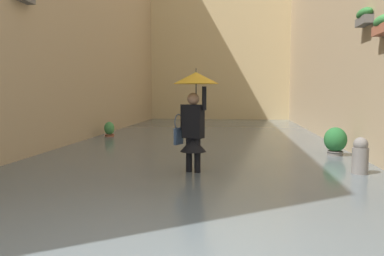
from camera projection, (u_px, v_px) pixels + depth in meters
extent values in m
plane|color=slate|center=(206.00, 145.00, 12.98)|extent=(60.00, 60.00, 0.00)
cube|color=#515B60|center=(206.00, 142.00, 12.97)|extent=(8.52, 24.97, 0.19)
cube|color=#9E563D|center=(383.00, 30.00, 7.61)|extent=(0.20, 0.70, 0.18)
ellipsoid|color=#387F3D|center=(383.00, 21.00, 7.60)|extent=(0.28, 0.76, 0.24)
cube|color=#66605B|center=(364.00, 21.00, 8.74)|extent=(0.20, 0.70, 0.18)
ellipsoid|color=#2D7033|center=(364.00, 14.00, 8.73)|extent=(0.28, 0.76, 0.24)
cube|color=tan|center=(220.00, 38.00, 22.82)|extent=(11.32, 1.80, 9.65)
cube|color=#4C4233|center=(189.00, 179.00, 7.65)|extent=(0.19, 0.26, 0.10)
cylinder|color=black|center=(189.00, 157.00, 7.61)|extent=(0.16, 0.16, 0.75)
cube|color=#4C4233|center=(197.00, 180.00, 7.56)|extent=(0.19, 0.26, 0.10)
cylinder|color=black|center=(197.00, 158.00, 7.53)|extent=(0.16, 0.16, 0.75)
cube|color=black|center=(193.00, 121.00, 7.51)|extent=(0.43, 0.34, 0.63)
cone|color=black|center=(193.00, 144.00, 7.55)|extent=(0.65, 0.65, 0.28)
sphere|color=#8C664C|center=(193.00, 99.00, 7.47)|extent=(0.23, 0.23, 0.23)
cylinder|color=black|center=(204.00, 98.00, 7.36)|extent=(0.11, 0.11, 0.44)
cylinder|color=black|center=(183.00, 117.00, 7.61)|extent=(0.11, 0.11, 0.48)
cylinder|color=black|center=(196.00, 91.00, 7.43)|extent=(0.02, 0.02, 0.50)
cone|color=gold|center=(196.00, 78.00, 7.41)|extent=(0.87, 0.87, 0.22)
cylinder|color=black|center=(196.00, 70.00, 7.39)|extent=(0.01, 0.01, 0.08)
cube|color=#334766|center=(179.00, 136.00, 7.66)|extent=(0.16, 0.28, 0.32)
torus|color=#334766|center=(178.00, 122.00, 7.63)|extent=(0.13, 0.29, 0.30)
cylinder|color=#66605B|center=(335.00, 157.00, 9.60)|extent=(0.35, 0.35, 0.28)
torus|color=#56524E|center=(335.00, 152.00, 9.58)|extent=(0.39, 0.39, 0.04)
ellipsoid|color=#23602D|center=(335.00, 140.00, 9.56)|extent=(0.54, 0.54, 0.59)
cylinder|color=#9E563D|center=(109.00, 138.00, 13.73)|extent=(0.31, 0.31, 0.25)
torus|color=brown|center=(109.00, 135.00, 13.72)|extent=(0.35, 0.35, 0.04)
ellipsoid|color=#428947|center=(109.00, 128.00, 13.70)|extent=(0.35, 0.35, 0.44)
cylinder|color=slate|center=(360.00, 166.00, 7.41)|extent=(0.30, 0.30, 0.68)
sphere|color=slate|center=(361.00, 144.00, 7.37)|extent=(0.27, 0.27, 0.27)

